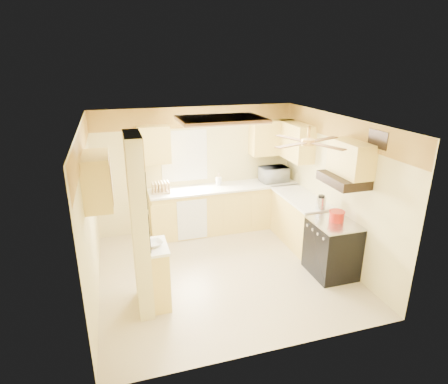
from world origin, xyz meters
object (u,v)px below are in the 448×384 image
object	(u,v)px
bowl	(154,244)
dutch_oven	(337,216)
stove	(332,248)
microwave	(274,174)
kettle	(321,203)

from	to	relation	value
bowl	dutch_oven	xyz separation A→B (m)	(2.90, 0.05, 0.03)
stove	bowl	bearing A→B (deg)	179.95
bowl	stove	bearing A→B (deg)	-0.05
dutch_oven	microwave	bearing A→B (deg)	94.19
bowl	kettle	xyz separation A→B (m)	(2.88, 0.51, 0.09)
stove	kettle	distance (m)	0.79
microwave	bowl	distance (m)	3.50
stove	microwave	distance (m)	2.26
kettle	bowl	bearing A→B (deg)	-169.93
dutch_oven	bowl	bearing A→B (deg)	-179.02
stove	kettle	xyz separation A→B (m)	(0.04, 0.51, 0.60)
bowl	kettle	bearing A→B (deg)	10.07
microwave	dutch_oven	xyz separation A→B (m)	(0.15, -2.11, -0.09)
kettle	microwave	bearing A→B (deg)	94.85
stove	microwave	bearing A→B (deg)	92.52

